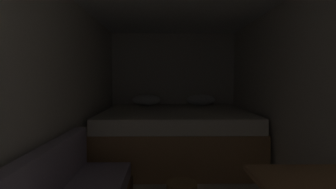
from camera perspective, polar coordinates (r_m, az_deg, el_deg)
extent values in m
cube|color=beige|center=(5.07, 1.06, 1.18)|extent=(2.35, 0.05, 2.04)
cube|color=beige|center=(2.69, -22.30, -1.04)|extent=(0.05, 5.09, 2.04)
cube|color=beige|center=(2.82, 26.86, -0.95)|extent=(0.05, 5.09, 2.04)
cube|color=#9E7247|center=(4.14, 1.51, -9.75)|extent=(2.13, 1.91, 0.55)
cube|color=beige|center=(4.08, 1.51, -4.64)|extent=(2.09, 1.87, 0.19)
ellipsoid|color=white|center=(4.79, -4.55, -1.13)|extent=(0.49, 0.34, 0.19)
ellipsoid|color=white|center=(4.83, 6.86, -1.12)|extent=(0.49, 0.34, 0.19)
cube|color=#AD9EB2|center=(2.04, -27.68, -17.12)|extent=(0.12, 2.31, 0.38)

